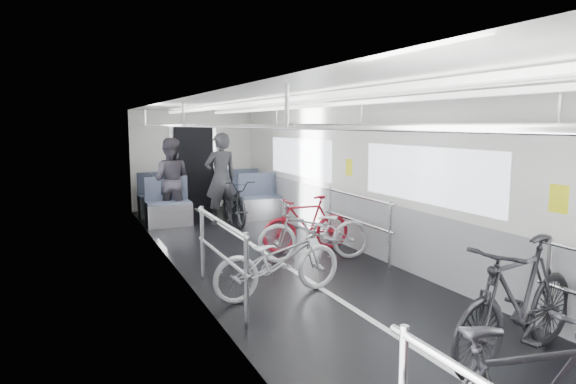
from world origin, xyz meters
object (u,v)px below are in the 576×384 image
bike_aisle (235,201)px  person_seated (170,181)px  bike_right_near (518,302)px  bike_right_far (306,224)px  bike_left_far (278,260)px  person_standing (221,179)px  bike_right_mid (315,231)px

bike_aisle → person_seated: (-1.26, 0.47, 0.43)m
bike_right_near → person_seated: (-1.53, 7.62, 0.35)m
bike_right_near → bike_right_far: 4.31m
bike_left_far → person_standing: 4.76m
bike_right_near → person_seated: person_seated is taller
bike_right_near → bike_aisle: size_ratio=1.04×
bike_aisle → bike_right_near: bearing=-84.0°
bike_right_mid → person_seated: person_seated is taller
bike_right_mid → person_standing: bearing=-162.7°
person_standing → person_seated: 1.07m
bike_right_far → person_seated: 3.69m
bike_right_far → bike_aisle: 2.85m
bike_left_far → bike_aisle: bike_aisle is taller
bike_right_mid → person_standing: size_ratio=0.93×
bike_right_far → bike_aisle: bearing=-170.5°
bike_aisle → person_standing: person_standing is taller
person_seated → bike_left_far: bearing=112.4°
bike_right_far → person_seated: person_seated is taller
person_standing → bike_aisle: bearing=172.2°
bike_right_mid → person_seated: 4.18m
bike_left_far → person_seated: bearing=-2.1°
person_standing → person_seated: (-0.96, 0.47, -0.05)m
bike_right_far → bike_aisle: bike_aisle is taller
bike_left_far → bike_right_mid: 1.69m
bike_right_mid → person_standing: 3.50m
bike_right_near → bike_right_far: bearing=167.1°
bike_right_mid → person_standing: person_standing is taller
bike_aisle → person_seated: size_ratio=0.98×
bike_left_far → bike_right_near: size_ratio=0.92×
bike_aisle → bike_right_far: bearing=-79.9°
bike_left_far → person_standing: bearing=-13.3°
bike_right_near → bike_right_mid: bike_right_near is taller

